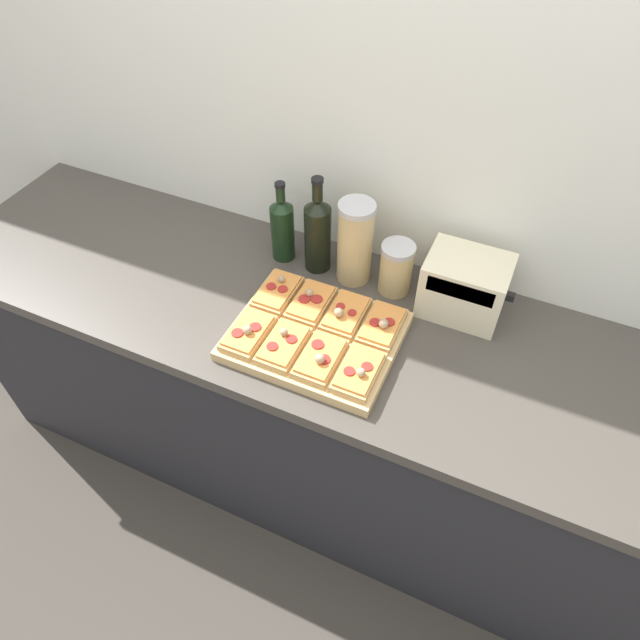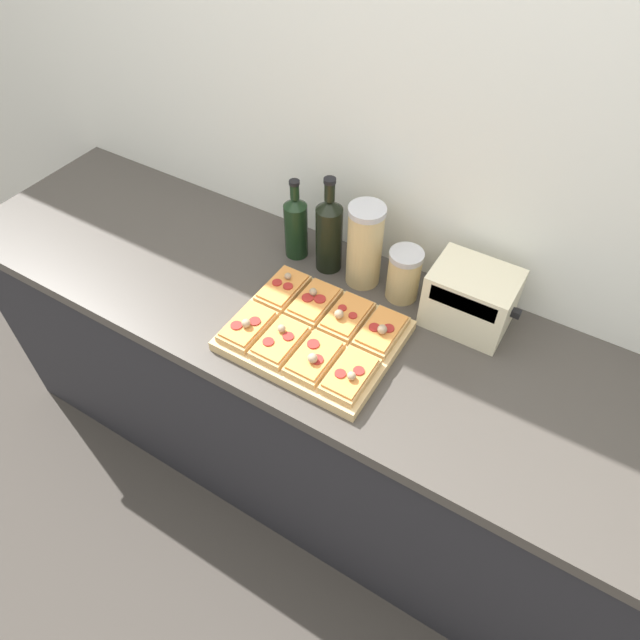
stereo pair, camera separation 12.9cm
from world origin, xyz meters
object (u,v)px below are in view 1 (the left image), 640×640
Objects in this scene: cutting_board at (316,336)px; grain_jar_short at (396,268)px; olive_oil_bottle at (282,228)px; grain_jar_tall at (355,242)px; wine_bottle at (318,233)px; toaster_oven at (464,286)px.

grain_jar_short reaches higher than cutting_board.
olive_oil_bottle reaches higher than grain_jar_tall.
olive_oil_bottle is 0.37m from grain_jar_short.
wine_bottle reaches higher than toaster_oven.
cutting_board is at bearing -114.45° from grain_jar_short.
toaster_oven reaches higher than grain_jar_short.
olive_oil_bottle is 0.57m from toaster_oven.
grain_jar_short is 0.65× the size of toaster_oven.
wine_bottle is 0.12m from grain_jar_tall.
wine_bottle is (0.12, 0.00, 0.02)m from olive_oil_bottle.
olive_oil_bottle is 1.08× the size of toaster_oven.
toaster_oven is (0.20, -0.00, 0.01)m from grain_jar_short.
grain_jar_short is at bearing 179.76° from toaster_oven.
grain_jar_tall reaches higher than grain_jar_short.
wine_bottle is at bearing 113.40° from cutting_board.
grain_jar_short is (0.25, 0.00, -0.05)m from wine_bottle.
olive_oil_bottle is at bearing 180.00° from wine_bottle.
cutting_board is 0.38m from olive_oil_bottle.
toaster_oven is at bearing -0.24° from grain_jar_short.
grain_jar_tall reaches higher than cutting_board.
wine_bottle is 0.45m from toaster_oven.
grain_jar_tall is (-0.00, 0.28, 0.12)m from cutting_board.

